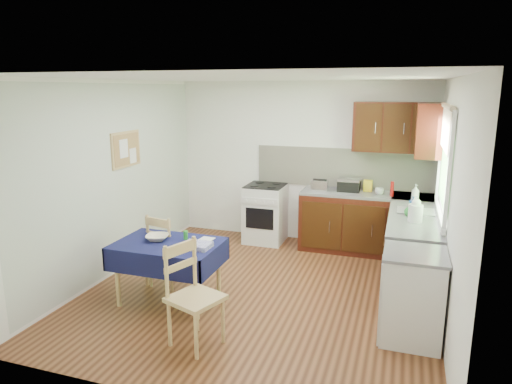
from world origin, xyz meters
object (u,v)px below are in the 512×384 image
(kettle, at_px, (416,212))
(dining_table, at_px, (168,251))
(chair_far, at_px, (166,249))
(chair_near, at_px, (192,292))
(dish_rack, at_px, (416,210))
(sandwich_press, at_px, (349,185))
(toaster, at_px, (320,185))

(kettle, bearing_deg, dining_table, -158.52)
(chair_far, bearing_deg, kettle, -155.31)
(chair_near, bearing_deg, chair_far, 59.30)
(chair_far, bearing_deg, dish_rack, -147.28)
(sandwich_press, bearing_deg, dish_rack, -34.89)
(toaster, bearing_deg, chair_far, -149.58)
(chair_far, xyz_separation_m, toaster, (1.51, 1.92, 0.50))
(dining_table, xyz_separation_m, toaster, (1.28, 2.27, 0.39))
(chair_near, xyz_separation_m, toaster, (0.64, 2.99, 0.46))
(chair_far, bearing_deg, dining_table, 133.93)
(toaster, distance_m, kettle, 1.82)
(chair_near, bearing_deg, dining_table, 62.05)
(dining_table, xyz_separation_m, dish_rack, (2.62, 1.47, 0.33))
(kettle, bearing_deg, toaster, 136.82)
(dining_table, bearing_deg, toaster, 82.97)
(dish_rack, bearing_deg, kettle, -77.86)
(dining_table, height_order, chair_far, chair_far)
(dining_table, bearing_deg, kettle, 43.92)
(dining_table, distance_m, toaster, 2.64)
(dish_rack, relative_size, kettle, 1.63)
(dining_table, relative_size, dish_rack, 2.63)
(toaster, distance_m, sandwich_press, 0.43)
(kettle, bearing_deg, dish_rack, 88.17)
(toaster, bearing_deg, kettle, -64.68)
(toaster, height_order, kettle, kettle)
(chair_near, distance_m, toaster, 3.09)
(chair_near, bearing_deg, kettle, -28.28)
(chair_far, distance_m, kettle, 2.96)
(toaster, relative_size, kettle, 0.88)
(dish_rack, height_order, kettle, kettle)
(dining_table, height_order, toaster, toaster)
(sandwich_press, bearing_deg, chair_near, -97.92)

